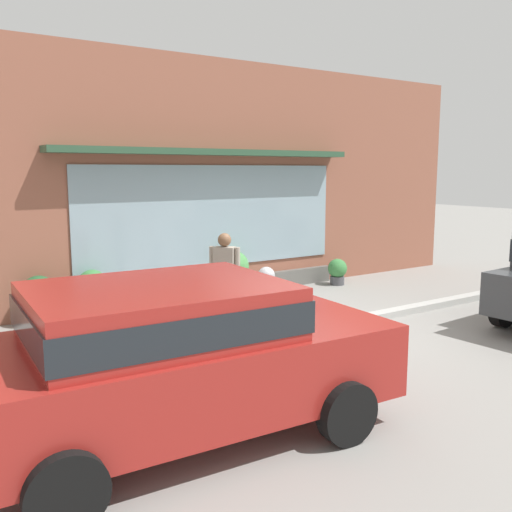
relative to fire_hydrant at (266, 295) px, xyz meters
The scene contains 10 objects.
ground_plane 0.88m from the fire_hydrant, 74.35° to the right, with size 60.00×60.00×0.00m, color gray.
curb_strip 1.03m from the fire_hydrant, 77.67° to the right, with size 14.00×0.24×0.12m, color #B2B2AD.
storefront 3.11m from the fire_hydrant, 85.38° to the left, with size 14.00×0.81×4.79m.
fire_hydrant is the anchor object (origin of this frame).
pedestrian_with_handbag 0.98m from the fire_hydrant, behind, with size 0.48×0.57×1.60m.
parked_car_red 4.33m from the fire_hydrant, 136.74° to the right, with size 4.27×2.23×1.54m.
potted_plant_window_left 3.08m from the fire_hydrant, 139.39° to the left, with size 0.51×0.51×0.86m.
potted_plant_doorstep 3.65m from the fire_hydrant, 28.79° to the left, with size 0.43×0.43×0.60m.
potted_plant_trailing_edge 2.16m from the fire_hydrant, 73.75° to the left, with size 0.66×0.66×0.96m.
potted_plant_low_front 3.81m from the fire_hydrant, 148.47° to the left, with size 0.60×0.60×0.85m.
Camera 1 is at (-5.55, -6.97, 2.59)m, focal length 39.53 mm.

